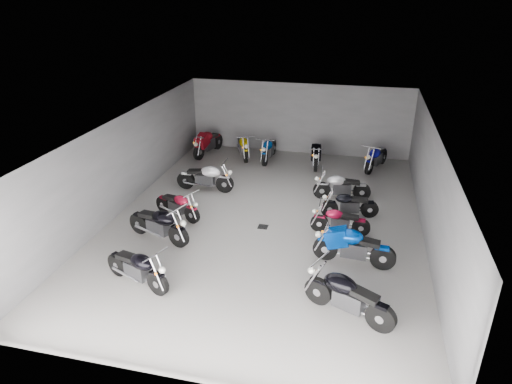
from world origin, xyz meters
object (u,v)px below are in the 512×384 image
Objects in this scene: motorcycle_right_a at (348,296)px; motorcycle_back_d at (316,154)px; motorcycle_left_a at (137,268)px; motorcycle_back_f at (376,157)px; drain_grate at (263,227)px; motorcycle_left_d at (178,205)px; motorcycle_right_f at (341,187)px; motorcycle_right_d at (340,221)px; motorcycle_back_c at (269,149)px; motorcycle_back_b at (243,146)px; motorcycle_left_c at (159,224)px; motorcycle_back_a at (208,143)px; motorcycle_left_f at (206,177)px; motorcycle_right_e at (349,204)px; motorcycle_right_c at (353,247)px.

motorcycle_right_a is 1.00× the size of motorcycle_back_d.
motorcycle_back_f is (6.01, 9.89, 0.00)m from motorcycle_left_a.
drain_grate is 4.55m from motorcycle_left_a.
drain_grate is at bearing 113.02° from motorcycle_left_d.
motorcycle_back_f is at bearing 156.36° from motorcycle_left_d.
drain_grate is 0.15× the size of motorcycle_right_f.
motorcycle_back_c reaches higher than motorcycle_right_d.
motorcycle_back_d is (3.31, -0.27, 0.01)m from motorcycle_back_b.
motorcycle_right_a reaches higher than motorcycle_back_c.
motorcycle_left_c is 7.81m from motorcycle_back_a.
motorcycle_back_d is at bearing -178.31° from motorcycle_left_a.
motorcycle_right_a reaches higher than motorcycle_left_f.
motorcycle_left_f is 1.16× the size of motorcycle_right_e.
motorcycle_left_f reaches higher than drain_grate.
motorcycle_back_c is (1.22, -0.14, 0.01)m from motorcycle_back_b.
motorcycle_left_a is 0.95× the size of motorcycle_back_c.
motorcycle_left_c is at bearing 71.39° from motorcycle_back_f.
drain_grate is 7.07m from motorcycle_back_f.
motorcycle_right_c is at bearing 98.42° from motorcycle_left_d.
motorcycle_left_f is 1.10× the size of motorcycle_back_b.
motorcycle_left_a is 0.88× the size of motorcycle_back_a.
motorcycle_right_a is 1.05× the size of motorcycle_back_f.
motorcycle_right_d is 8.81m from motorcycle_back_a.
motorcycle_back_b is 0.98× the size of motorcycle_back_f.
motorcycle_left_f is at bearing 66.49° from motorcycle_right_a.
motorcycle_left_c is 1.15× the size of motorcycle_right_e.
motorcycle_right_c is 1.11× the size of motorcycle_back_f.
motorcycle_right_a is 2.29m from motorcycle_right_c.
motorcycle_left_c is 6.18m from motorcycle_right_a.
drain_grate is at bearing 134.69° from motorcycle_back_a.
motorcycle_left_c is 3.85m from motorcycle_left_f.
motorcycle_right_c is 1.05× the size of motorcycle_back_d.
motorcycle_right_c is at bearing 179.91° from motorcycle_right_f.
motorcycle_right_f is (-0.11, 2.58, 0.05)m from motorcycle_right_d.
motorcycle_right_d is 6.06m from motorcycle_back_f.
motorcycle_right_a is 11.29m from motorcycle_back_b.
motorcycle_left_f reaches higher than motorcycle_right_f.
motorcycle_left_a is 10.36m from motorcycle_back_d.
motorcycle_left_f is at bearing 52.61° from motorcycle_back_f.
motorcycle_right_c is 10.32m from motorcycle_back_a.
motorcycle_left_c is 9.98m from motorcycle_back_f.
motorcycle_left_a reaches higher than motorcycle_right_f.
motorcycle_back_c is at bearing -169.99° from motorcycle_back_a.
motorcycle_left_d is 0.82× the size of motorcycle_left_f.
motorcycle_back_d is (-1.64, 4.62, 0.06)m from motorcycle_right_e.
motorcycle_back_d is (4.97, -0.24, -0.04)m from motorcycle_back_a.
motorcycle_left_f reaches higher than motorcycle_left_d.
motorcycle_back_f is (6.45, 6.11, 0.06)m from motorcycle_left_d.
motorcycle_back_a is (-6.27, 3.49, 0.07)m from motorcycle_right_f.
motorcycle_back_d is at bearing 34.83° from motorcycle_right_a.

